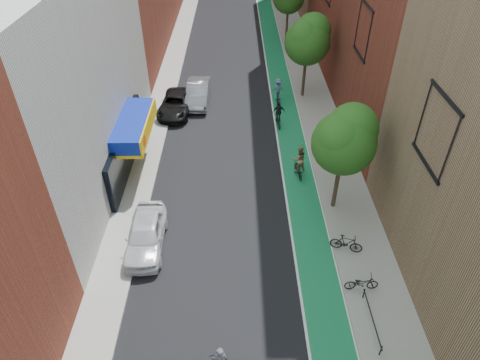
{
  "coord_description": "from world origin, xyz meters",
  "views": [
    {
      "loc": [
        0.06,
        -8.49,
        16.33
      ],
      "look_at": [
        0.26,
        10.69,
        1.5
      ],
      "focal_mm": 32.0,
      "sensor_mm": 36.0,
      "label": 1
    }
  ],
  "objects_px": {
    "cyclist_lane_near": "(299,163)",
    "cyclist_lane_far": "(278,92)",
    "parked_car_white": "(146,234)",
    "cyclist_lane_mid": "(279,117)",
    "parked_car_silver": "(198,93)",
    "parked_car_black": "(176,104)"
  },
  "relations": [
    {
      "from": "cyclist_lane_near",
      "to": "cyclist_lane_far",
      "type": "relative_size",
      "value": 1.04
    },
    {
      "from": "parked_car_white",
      "to": "cyclist_lane_mid",
      "type": "height_order",
      "value": "cyclist_lane_mid"
    },
    {
      "from": "cyclist_lane_near",
      "to": "cyclist_lane_far",
      "type": "xyz_separation_m",
      "value": [
        -0.49,
        9.87,
        -0.02
      ]
    },
    {
      "from": "parked_car_silver",
      "to": "cyclist_lane_far",
      "type": "bearing_deg",
      "value": 0.03
    },
    {
      "from": "parked_car_white",
      "to": "cyclist_lane_near",
      "type": "xyz_separation_m",
      "value": [
        8.54,
        5.96,
        0.15
      ]
    },
    {
      "from": "parked_car_black",
      "to": "cyclist_lane_mid",
      "type": "distance_m",
      "value": 8.11
    },
    {
      "from": "parked_car_silver",
      "to": "cyclist_lane_mid",
      "type": "relative_size",
      "value": 2.58
    },
    {
      "from": "cyclist_lane_far",
      "to": "parked_car_white",
      "type": "bearing_deg",
      "value": 69.7
    },
    {
      "from": "parked_car_white",
      "to": "cyclist_lane_far",
      "type": "height_order",
      "value": "cyclist_lane_far"
    },
    {
      "from": "cyclist_lane_mid",
      "to": "cyclist_lane_near",
      "type": "bearing_deg",
      "value": 92.65
    },
    {
      "from": "parked_car_black",
      "to": "parked_car_silver",
      "type": "distance_m",
      "value": 2.32
    },
    {
      "from": "parked_car_white",
      "to": "cyclist_lane_mid",
      "type": "xyz_separation_m",
      "value": [
        7.8,
        12.12,
        -0.04
      ]
    },
    {
      "from": "cyclist_lane_near",
      "to": "parked_car_black",
      "type": "bearing_deg",
      "value": -53.96
    },
    {
      "from": "cyclist_lane_far",
      "to": "cyclist_lane_near",
      "type": "bearing_deg",
      "value": 99.51
    },
    {
      "from": "cyclist_lane_near",
      "to": "cyclist_lane_mid",
      "type": "relative_size",
      "value": 1.11
    },
    {
      "from": "parked_car_black",
      "to": "parked_car_silver",
      "type": "xyz_separation_m",
      "value": [
        1.6,
        1.67,
        0.12
      ]
    },
    {
      "from": "cyclist_lane_near",
      "to": "cyclist_lane_mid",
      "type": "distance_m",
      "value": 6.21
    },
    {
      "from": "parked_car_black",
      "to": "cyclist_lane_mid",
      "type": "xyz_separation_m",
      "value": [
        7.8,
        -2.21,
        0.04
      ]
    },
    {
      "from": "parked_car_white",
      "to": "cyclist_lane_near",
      "type": "bearing_deg",
      "value": 33.5
    },
    {
      "from": "parked_car_silver",
      "to": "cyclist_lane_far",
      "type": "height_order",
      "value": "cyclist_lane_far"
    },
    {
      "from": "parked_car_silver",
      "to": "cyclist_lane_far",
      "type": "xyz_separation_m",
      "value": [
        6.45,
        -0.18,
        0.09
      ]
    },
    {
      "from": "parked_car_white",
      "to": "cyclist_lane_far",
      "type": "xyz_separation_m",
      "value": [
        8.05,
        15.83,
        0.13
      ]
    }
  ]
}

